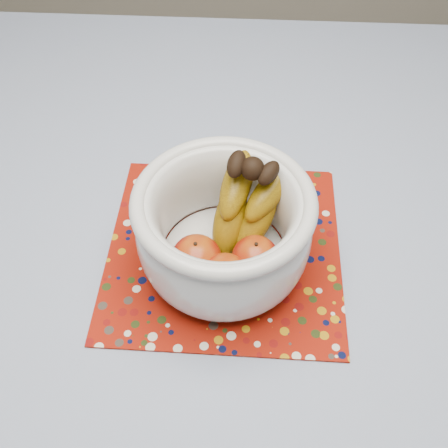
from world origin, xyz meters
name	(u,v)px	position (x,y,z in m)	size (l,w,h in m)	color
table	(221,263)	(0.00, 0.00, 0.67)	(1.20, 1.20, 0.75)	brown
tablecloth	(221,234)	(0.00, 0.00, 0.76)	(1.32, 1.32, 0.01)	slate
placemat	(224,249)	(0.01, -0.03, 0.76)	(0.36, 0.36, 0.00)	maroon
fruit_bowl	(231,224)	(0.02, -0.06, 0.85)	(0.27, 0.25, 0.18)	silver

